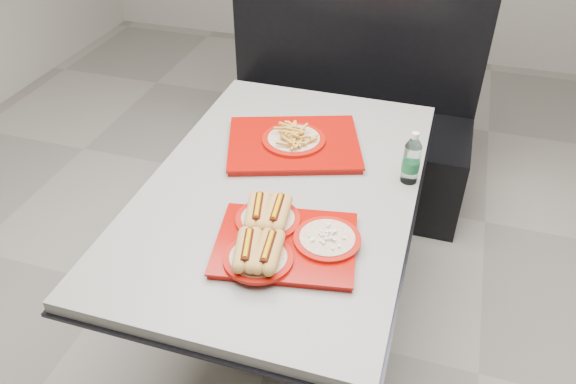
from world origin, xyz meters
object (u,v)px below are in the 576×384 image
(diner_table, at_px, (283,220))
(tray_near, at_px, (280,238))
(booth_bench, at_px, (345,120))
(water_bottle, at_px, (411,161))
(tray_far, at_px, (294,141))

(diner_table, xyz_separation_m, tray_near, (0.09, -0.30, 0.20))
(booth_bench, bearing_deg, tray_near, -86.34)
(water_bottle, bearing_deg, tray_near, -125.63)
(diner_table, relative_size, booth_bench, 1.05)
(diner_table, height_order, tray_near, tray_near)
(booth_bench, relative_size, tray_near, 2.94)
(booth_bench, relative_size, water_bottle, 7.09)
(diner_table, bearing_deg, water_bottle, 19.31)
(booth_bench, height_order, tray_far, booth_bench)
(booth_bench, bearing_deg, tray_far, -91.83)
(diner_table, relative_size, tray_near, 3.09)
(tray_near, height_order, tray_far, tray_far)
(tray_near, bearing_deg, booth_bench, 93.66)
(diner_table, distance_m, tray_far, 0.30)
(water_bottle, bearing_deg, booth_bench, 113.41)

